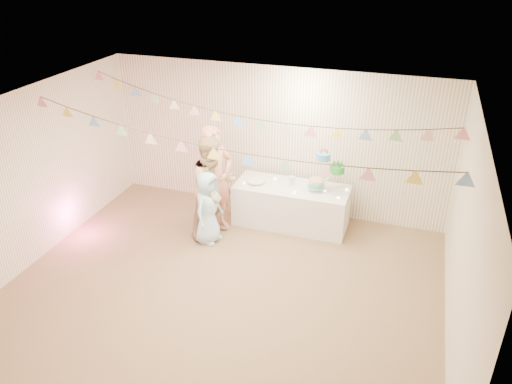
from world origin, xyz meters
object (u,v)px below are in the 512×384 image
(table, at_px, (291,205))
(person_adult_a, at_px, (215,180))
(cake_stand, at_px, (326,170))
(person_child, at_px, (208,208))
(person_adult_b, at_px, (213,188))

(table, relative_size, person_adult_a, 1.04)
(cake_stand, height_order, person_child, cake_stand)
(cake_stand, bearing_deg, person_adult_b, -155.03)
(table, xyz_separation_m, cake_stand, (0.55, 0.05, 0.73))
(person_child, bearing_deg, table, -39.42)
(person_child, bearing_deg, cake_stand, -48.74)
(table, relative_size, person_adult_b, 1.11)
(table, bearing_deg, person_adult_b, -147.00)
(cake_stand, relative_size, person_adult_a, 0.37)
(person_adult_b, bearing_deg, table, -23.42)
(cake_stand, xyz_separation_m, person_adult_b, (-1.67, -0.78, -0.23))
(table, bearing_deg, person_adult_a, -153.77)
(table, xyz_separation_m, person_child, (-1.13, -0.95, 0.25))
(person_adult_b, relative_size, person_child, 1.41)
(person_adult_a, height_order, person_adult_b, person_adult_a)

